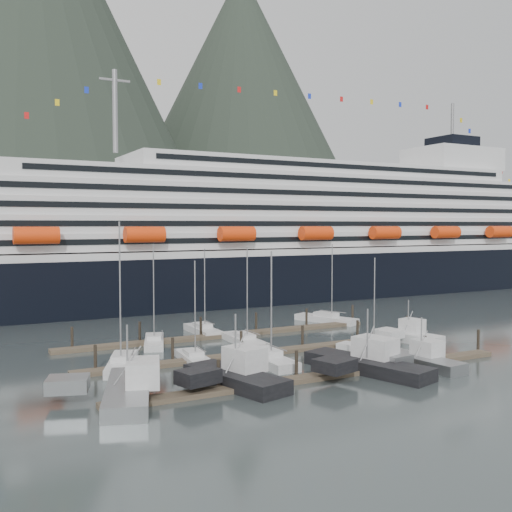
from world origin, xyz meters
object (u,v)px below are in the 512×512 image
object	(u,v)px
cruise_ship	(291,243)
sailboat_e	(154,342)
sailboat_a	(193,359)
trawler_e	(408,335)
trawler_a	(126,390)
trawler_c	(366,364)
sailboat_c	(267,360)
trawler_d	(420,360)
sailboat_d	(244,341)
sailboat_f	(203,331)
sailboat_h	(368,350)
sailboat_g	(326,320)
trawler_b	(234,377)
sailboat_b	(122,364)

from	to	relation	value
cruise_ship	sailboat_e	distance (m)	61.70
sailboat_a	trawler_e	xyz separation A→B (m)	(31.16, -2.17, 0.43)
cruise_ship	trawler_a	world-z (taller)	cruise_ship
sailboat_a	trawler_c	bearing A→B (deg)	-126.82
cruise_ship	trawler_a	distance (m)	84.98
sailboat_c	trawler_a	bearing A→B (deg)	110.48
trawler_d	sailboat_d	bearing A→B (deg)	22.79
sailboat_f	sailboat_h	world-z (taller)	sailboat_f
trawler_d	trawler_e	distance (m)	15.30
sailboat_g	trawler_d	size ratio (longest dim) A/B	1.25
trawler_b	trawler_e	xyz separation A→B (m)	(31.47, 9.62, -0.16)
sailboat_b	sailboat_e	bearing A→B (deg)	-12.83
cruise_ship	trawler_d	size ratio (longest dim) A/B	19.41
sailboat_f	sailboat_c	bearing A→B (deg)	178.03
cruise_ship	sailboat_h	size ratio (longest dim) A/B	16.78
trawler_a	trawler_b	xyz separation A→B (m)	(10.94, -0.46, 0.03)
sailboat_e	sailboat_f	xyz separation A→B (m)	(9.11, 4.90, 0.00)
sailboat_b	trawler_d	size ratio (longest dim) A/B	1.58
sailboat_b	trawler_e	world-z (taller)	sailboat_b
sailboat_d	trawler_b	world-z (taller)	sailboat_d
sailboat_h	trawler_c	xyz separation A→B (m)	(-6.49, -7.77, 0.55)
sailboat_b	trawler_d	distance (m)	33.92
sailboat_g	trawler_d	xyz separation A→B (m)	(-8.51, -31.07, 0.40)
sailboat_h	trawler_b	size ratio (longest dim) A/B	0.97
trawler_a	trawler_e	xyz separation A→B (m)	(42.41, 9.15, -0.13)
sailboat_e	trawler_a	bearing A→B (deg)	174.92
sailboat_c	cruise_ship	bearing A→B (deg)	-32.62
sailboat_f	sailboat_g	size ratio (longest dim) A/B	0.97
sailboat_e	sailboat_f	world-z (taller)	sailboat_e
sailboat_b	trawler_a	distance (m)	12.72
trawler_b	trawler_e	size ratio (longest dim) A/B	1.27
sailboat_d	sailboat_f	world-z (taller)	sailboat_d
trawler_d	trawler_e	world-z (taller)	trawler_e
trawler_a	sailboat_a	bearing A→B (deg)	-26.54
sailboat_e	trawler_a	world-z (taller)	sailboat_e
sailboat_c	sailboat_b	bearing A→B (deg)	70.62
trawler_c	sailboat_e	bearing A→B (deg)	16.15
sailboat_e	sailboat_f	bearing A→B (deg)	-42.63
sailboat_f	trawler_a	size ratio (longest dim) A/B	0.91
cruise_ship	sailboat_e	xyz separation A→B (m)	(-45.65, -39.85, -11.62)
sailboat_h	trawler_d	distance (m)	8.75
sailboat_g	sailboat_h	xyz separation A→B (m)	(-9.01, -22.35, -0.02)
sailboat_e	trawler_c	distance (m)	29.80
sailboat_a	sailboat_g	xyz separation A→B (m)	(30.48, 16.67, 0.01)
sailboat_a	sailboat_e	xyz separation A→B (m)	(-0.89, 11.77, 0.01)
sailboat_d	trawler_c	xyz separation A→B (m)	(4.83, -20.25, 0.55)
sailboat_g	trawler_a	xyz separation A→B (m)	(-41.73, -27.99, 0.54)
sailboat_d	trawler_e	distance (m)	22.84
trawler_b	sailboat_a	bearing A→B (deg)	-16.04
cruise_ship	sailboat_e	world-z (taller)	cruise_ship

